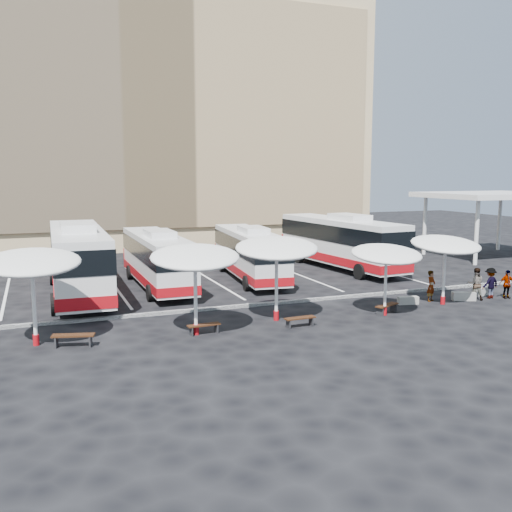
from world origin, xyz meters
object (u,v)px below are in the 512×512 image
object	(u,v)px
bus_2	(250,252)
sunshade_3	(386,254)
conc_bench_2	(481,292)
sunshade_1	(195,257)
passenger_2	(507,284)
bus_1	(157,258)
passenger_0	(431,286)
sunshade_2	(277,248)
sunshade_0	(32,263)
passenger_3	(490,283)
wood_bench_1	(204,327)
wood_bench_3	(387,307)
bus_0	(78,258)
bus_3	(340,240)
conc_bench_1	(464,296)
wood_bench_0	(73,337)
conc_bench_0	(408,300)
passenger_1	(476,284)
wood_bench_2	(300,320)
sunshade_4	(445,245)

from	to	relation	value
bus_2	sunshade_3	world-z (taller)	sunshade_3
sunshade_3	conc_bench_2	world-z (taller)	sunshade_3
sunshade_1	passenger_2	xyz separation A→B (m)	(17.54, 0.70, -2.50)
bus_1	passenger_0	world-z (taller)	bus_1
sunshade_2	conc_bench_2	world-z (taller)	sunshade_2
sunshade_0	sunshade_3	distance (m)	15.57
conc_bench_2	passenger_3	size ratio (longest dim) A/B	0.70
passenger_0	wood_bench_1	bearing A→B (deg)	160.40
wood_bench_3	bus_0	bearing A→B (deg)	144.08
bus_3	wood_bench_1	xyz separation A→B (m)	(-13.71, -12.67, -1.68)
conc_bench_1	wood_bench_0	bearing A→B (deg)	-176.93
bus_0	wood_bench_3	world-z (taller)	bus_0
wood_bench_0	conc_bench_1	distance (m)	19.98
sunshade_2	conc_bench_1	size ratio (longest dim) A/B	3.96
bus_1	conc_bench_0	bearing A→B (deg)	-39.38
sunshade_2	wood_bench_0	world-z (taller)	sunshade_2
bus_0	passenger_1	size ratio (longest dim) A/B	7.52
conc_bench_1	sunshade_2	bearing A→B (deg)	-178.96
bus_3	sunshade_3	distance (m)	13.57
bus_1	sunshade_2	bearing A→B (deg)	-70.07
bus_2	sunshade_2	bearing A→B (deg)	-98.14
sunshade_0	passenger_2	world-z (taller)	sunshade_0
bus_2	passenger_0	bearing A→B (deg)	-49.20
sunshade_2	wood_bench_1	size ratio (longest dim) A/B	3.35
wood_bench_2	wood_bench_3	world-z (taller)	wood_bench_3
bus_2	sunshade_4	size ratio (longest dim) A/B	2.81
wood_bench_1	passenger_3	distance (m)	16.44
sunshade_0	conc_bench_1	distance (m)	21.54
conc_bench_1	bus_3	bearing A→B (deg)	95.03
bus_2	conc_bench_2	bearing A→B (deg)	-36.63
bus_0	passenger_3	distance (m)	22.55
sunshade_4	passenger_2	world-z (taller)	sunshade_4
bus_0	bus_1	distance (m)	4.58
bus_1	sunshade_2	size ratio (longest dim) A/B	2.30
sunshade_0	sunshade_2	xyz separation A→B (m)	(10.34, 0.12, 0.05)
wood_bench_0	bus_2	bearing A→B (deg)	43.86
bus_3	passenger_2	world-z (taller)	bus_3
wood_bench_0	conc_bench_0	size ratio (longest dim) A/B	1.58
wood_bench_1	passenger_0	distance (m)	13.06
sunshade_1	bus_3	bearing A→B (deg)	41.95
bus_1	sunshade_1	size ratio (longest dim) A/B	2.50
sunshade_4	passenger_0	xyz separation A→B (m)	(-0.14, 0.81, -2.28)
passenger_3	sunshade_0	bearing A→B (deg)	-5.88
conc_bench_0	bus_1	bearing A→B (deg)	140.61
passenger_2	sunshade_2	bearing A→B (deg)	-171.70
wood_bench_2	conc_bench_1	world-z (taller)	conc_bench_1
passenger_2	conc_bench_2	bearing A→B (deg)	132.36
sunshade_4	wood_bench_2	xyz separation A→B (m)	(-8.82, -1.31, -2.76)
bus_0	conc_bench_2	bearing A→B (deg)	-20.19
conc_bench_2	passenger_3	bearing A→B (deg)	-99.38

